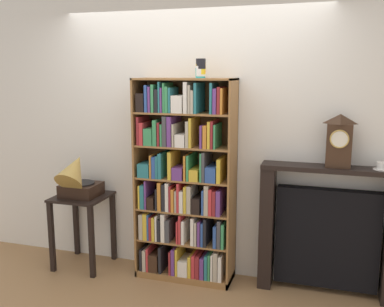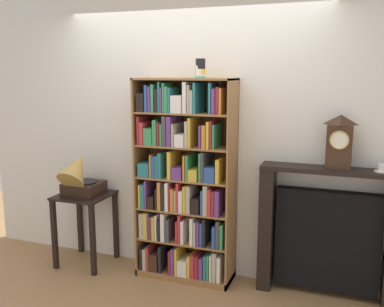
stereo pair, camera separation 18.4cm
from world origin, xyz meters
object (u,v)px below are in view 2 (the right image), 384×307
at_px(bookshelf, 184,188).
at_px(mantel_clock, 339,142).
at_px(cup_stack, 200,68).
at_px(gramophone, 79,176).
at_px(side_table_left, 85,213).
at_px(teacup_with_saucer, 383,168).
at_px(fireplace_mantel, 327,234).

height_order(bookshelf, mantel_clock, bookshelf).
height_order(cup_stack, gramophone, cup_stack).
bearing_deg(side_table_left, bookshelf, 3.58).
distance_m(gramophone, teacup_with_saucer, 2.74).
relative_size(bookshelf, mantel_clock, 4.22).
distance_m(gramophone, fireplace_mantel, 2.37).
distance_m(mantel_clock, teacup_with_saucer, 0.40).
bearing_deg(side_table_left, fireplace_mantel, 3.75).
bearing_deg(bookshelf, gramophone, -172.77).
xyz_separation_m(side_table_left, fireplace_mantel, (2.33, 0.15, 0.02)).
bearing_deg(cup_stack, bookshelf, 176.54).
xyz_separation_m(bookshelf, fireplace_mantel, (1.29, 0.09, -0.31)).
height_order(side_table_left, mantel_clock, mantel_clock).
distance_m(bookshelf, mantel_clock, 1.43).
xyz_separation_m(cup_stack, gramophone, (-1.21, -0.12, -1.03)).
height_order(gramophone, teacup_with_saucer, gramophone).
height_order(bookshelf, gramophone, bookshelf).
relative_size(cup_stack, gramophone, 0.34).
height_order(fireplace_mantel, teacup_with_saucer, teacup_with_saucer).
bearing_deg(teacup_with_saucer, bookshelf, -177.70).
distance_m(side_table_left, teacup_with_saucer, 2.80).
xyz_separation_m(cup_stack, teacup_with_saucer, (1.52, 0.08, -0.79)).
xyz_separation_m(gramophone, fireplace_mantel, (2.33, 0.22, -0.37)).
bearing_deg(cup_stack, mantel_clock, 3.67).
bearing_deg(bookshelf, mantel_clock, 2.79).
relative_size(fireplace_mantel, mantel_clock, 2.60).
bearing_deg(cup_stack, teacup_with_saucer, 2.93).
distance_m(cup_stack, teacup_with_saucer, 1.71).
bearing_deg(bookshelf, fireplace_mantel, 3.90).
xyz_separation_m(bookshelf, cup_stack, (0.17, -0.01, 1.09)).
bearing_deg(mantel_clock, cup_stack, -176.33).
height_order(side_table_left, gramophone, gramophone).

